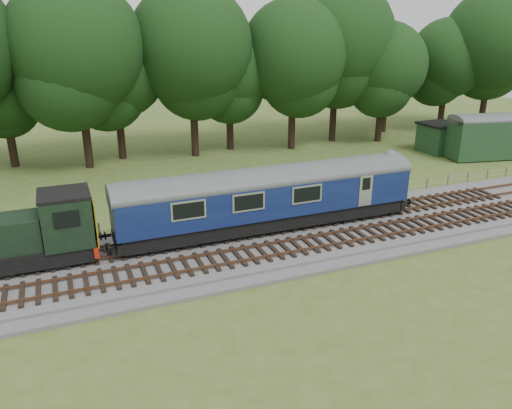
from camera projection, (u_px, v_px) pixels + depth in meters
name	position (u px, v px, depth m)	size (l,w,h in m)	color
ground	(285.00, 241.00, 29.18)	(120.00, 120.00, 0.00)	#445720
ballast	(285.00, 239.00, 29.12)	(70.00, 7.00, 0.35)	#4C4C4F
track_north	(275.00, 226.00, 30.25)	(67.20, 2.40, 0.21)	black
track_south	(297.00, 246.00, 27.64)	(67.20, 2.40, 0.21)	black
fence	(256.00, 215.00, 33.09)	(64.00, 0.12, 1.00)	#6B6054
tree_line	(189.00, 154.00, 48.33)	(70.00, 8.00, 18.00)	black
dmu_railcar	(269.00, 193.00, 29.34)	(18.05, 2.86, 3.88)	black
shunter_loco	(10.00, 239.00, 24.66)	(8.91, 2.60, 3.38)	black
worker	(95.00, 248.00, 25.64)	(0.57, 0.37, 1.56)	#EF3F0C
shed	(439.00, 137.00, 48.77)	(3.68, 3.68, 2.86)	#1A391A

